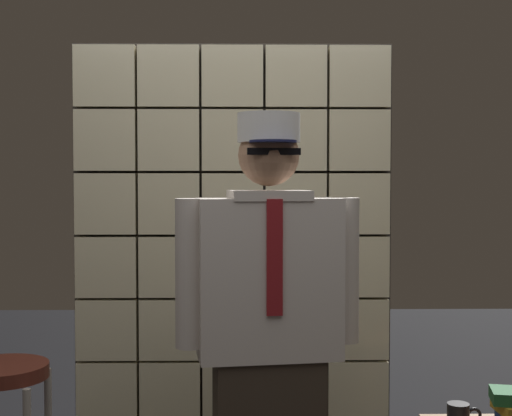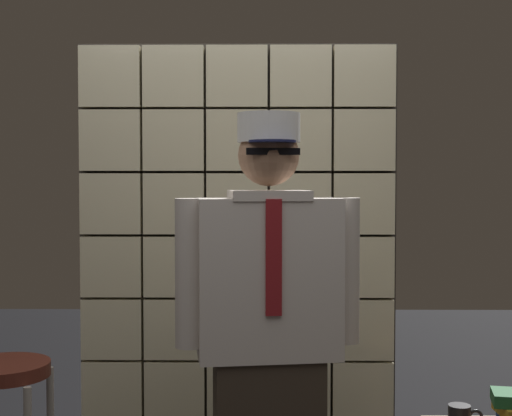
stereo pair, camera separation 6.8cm
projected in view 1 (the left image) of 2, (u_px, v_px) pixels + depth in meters
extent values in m
cube|color=beige|center=(108.00, 391.00, 3.51)|extent=(0.29, 0.08, 0.29)
cube|color=beige|center=(170.00, 391.00, 3.51)|extent=(0.29, 0.08, 0.29)
cube|color=beige|center=(233.00, 391.00, 3.52)|extent=(0.29, 0.08, 0.29)
cube|color=beige|center=(295.00, 390.00, 3.52)|extent=(0.29, 0.08, 0.29)
cube|color=beige|center=(357.00, 390.00, 3.53)|extent=(0.29, 0.08, 0.29)
cube|color=beige|center=(107.00, 329.00, 3.50)|extent=(0.29, 0.08, 0.29)
cube|color=beige|center=(170.00, 329.00, 3.50)|extent=(0.29, 0.08, 0.29)
cube|color=beige|center=(233.00, 329.00, 3.51)|extent=(0.29, 0.08, 0.29)
cube|color=beige|center=(295.00, 329.00, 3.51)|extent=(0.29, 0.08, 0.29)
cube|color=beige|center=(358.00, 328.00, 3.52)|extent=(0.29, 0.08, 0.29)
cube|color=beige|center=(107.00, 267.00, 3.49)|extent=(0.29, 0.08, 0.29)
cube|color=beige|center=(170.00, 267.00, 3.49)|extent=(0.29, 0.08, 0.29)
cube|color=beige|center=(233.00, 266.00, 3.49)|extent=(0.29, 0.08, 0.29)
cube|color=beige|center=(295.00, 266.00, 3.50)|extent=(0.29, 0.08, 0.29)
cube|color=beige|center=(358.00, 266.00, 3.50)|extent=(0.29, 0.08, 0.29)
cube|color=beige|center=(106.00, 204.00, 3.47)|extent=(0.29, 0.08, 0.29)
cube|color=beige|center=(170.00, 204.00, 3.48)|extent=(0.29, 0.08, 0.29)
cube|color=beige|center=(233.00, 204.00, 3.48)|extent=(0.29, 0.08, 0.29)
cube|color=beige|center=(296.00, 204.00, 3.49)|extent=(0.29, 0.08, 0.29)
cube|color=beige|center=(358.00, 204.00, 3.49)|extent=(0.29, 0.08, 0.29)
cube|color=beige|center=(106.00, 140.00, 3.46)|extent=(0.29, 0.08, 0.29)
cube|color=beige|center=(169.00, 140.00, 3.47)|extent=(0.29, 0.08, 0.29)
cube|color=beige|center=(233.00, 140.00, 3.47)|extent=(0.29, 0.08, 0.29)
cube|color=beige|center=(296.00, 140.00, 3.47)|extent=(0.29, 0.08, 0.29)
cube|color=beige|center=(359.00, 141.00, 3.48)|extent=(0.29, 0.08, 0.29)
cube|color=beige|center=(105.00, 77.00, 3.45)|extent=(0.29, 0.08, 0.29)
cube|color=beige|center=(169.00, 77.00, 3.45)|extent=(0.29, 0.08, 0.29)
cube|color=beige|center=(232.00, 77.00, 3.46)|extent=(0.29, 0.08, 0.29)
cube|color=beige|center=(296.00, 77.00, 3.46)|extent=(0.29, 0.08, 0.29)
cube|color=beige|center=(359.00, 77.00, 3.47)|extent=(0.29, 0.08, 0.29)
cube|color=#38332D|center=(233.00, 265.00, 3.55)|extent=(1.53, 0.02, 2.13)
cube|color=silver|center=(269.00, 278.00, 2.64)|extent=(0.54, 0.29, 0.58)
cube|color=maroon|center=(275.00, 258.00, 2.53)|extent=(0.06, 0.02, 0.41)
cube|color=silver|center=(269.00, 195.00, 2.63)|extent=(0.31, 0.27, 0.04)
sphere|color=#A87A5B|center=(269.00, 156.00, 2.63)|extent=(0.22, 0.22, 0.22)
ellipsoid|color=black|center=(271.00, 166.00, 2.58)|extent=(0.15, 0.10, 0.10)
cube|color=black|center=(274.00, 151.00, 2.53)|extent=(0.19, 0.04, 0.02)
cylinder|color=#191E47|center=(273.00, 141.00, 2.54)|extent=(0.19, 0.19, 0.01)
cylinder|color=white|center=(269.00, 128.00, 2.62)|extent=(0.23, 0.23, 0.11)
cylinder|color=silver|center=(345.00, 270.00, 2.69)|extent=(0.12, 0.12, 0.53)
cylinder|color=silver|center=(190.00, 273.00, 2.60)|extent=(0.12, 0.12, 0.53)
cylinder|color=#592319|center=(1.00, 371.00, 2.63)|extent=(0.34, 0.34, 0.05)
cylinder|color=black|center=(458.00, 416.00, 2.65)|extent=(0.08, 0.08, 0.09)
torus|color=black|center=(474.00, 415.00, 2.65)|extent=(0.06, 0.01, 0.06)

